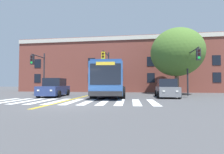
{
  "coord_description": "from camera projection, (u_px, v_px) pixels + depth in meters",
  "views": [
    {
      "loc": [
        4.09,
        -10.11,
        1.26
      ],
      "look_at": [
        1.55,
        6.97,
        1.93
      ],
      "focal_mm": 28.0,
      "sensor_mm": 36.0,
      "label": 1
    }
  ],
  "objects": [
    {
      "name": "car_grey_far_lane",
      "position": [
        167.0,
        89.0,
        16.25
      ],
      "size": [
        2.06,
        4.18,
        1.7
      ],
      "color": "slate",
      "rests_on": "ground"
    },
    {
      "name": "traffic_light_far_corner",
      "position": [
        39.0,
        67.0,
        19.99
      ],
      "size": [
        0.41,
        2.9,
        4.97
      ],
      "color": "#28282D",
      "rests_on": "ground"
    },
    {
      "name": "traffic_light_overhead",
      "position": [
        106.0,
        65.0,
        19.5
      ],
      "size": [
        0.34,
        3.44,
        5.03
      ],
      "color": "#28282D",
      "rests_on": "ground"
    },
    {
      "name": "street_tree_curbside_large",
      "position": [
        176.0,
        52.0,
        20.78
      ],
      "size": [
        8.46,
        8.58,
        7.88
      ],
      "color": "brown",
      "rests_on": "ground"
    },
    {
      "name": "lane_line_yellow_inner",
      "position": [
        102.0,
        92.0,
        26.38
      ],
      "size": [
        0.12,
        36.0,
        0.01
      ],
      "primitive_type": "cube",
      "color": "gold",
      "rests_on": "ground"
    },
    {
      "name": "lane_line_yellow_outer",
      "position": [
        103.0,
        92.0,
        26.35
      ],
      "size": [
        0.12,
        36.0,
        0.01
      ],
      "primitive_type": "cube",
      "color": "gold",
      "rests_on": "ground"
    },
    {
      "name": "car_red_behind_bus",
      "position": [
        119.0,
        86.0,
        28.36
      ],
      "size": [
        2.4,
        4.08,
        1.89
      ],
      "color": "#AD1E1E",
      "rests_on": "ground"
    },
    {
      "name": "traffic_light_near_corner",
      "position": [
        192.0,
        63.0,
        17.02
      ],
      "size": [
        0.35,
        3.95,
        4.75
      ],
      "color": "#28282D",
      "rests_on": "ground"
    },
    {
      "name": "city_bus",
      "position": [
        110.0,
        80.0,
        18.29
      ],
      "size": [
        3.63,
        11.39,
        3.12
      ],
      "color": "#2D5699",
      "rests_on": "ground"
    },
    {
      "name": "crosswalk",
      "position": [
        73.0,
        101.0,
        12.42
      ],
      "size": [
        11.91,
        4.83,
        0.01
      ],
      "color": "white",
      "rests_on": "ground"
    },
    {
      "name": "ground_plane",
      "position": [
        70.0,
        105.0,
        10.55
      ],
      "size": [
        120.0,
        120.0,
        0.0
      ],
      "primitive_type": "plane",
      "color": "#4C4C4F"
    },
    {
      "name": "building_facade",
      "position": [
        123.0,
        66.0,
        29.7
      ],
      "size": [
        33.47,
        7.33,
        8.54
      ],
      "color": "brown",
      "rests_on": "ground"
    },
    {
      "name": "car_navy_near_lane",
      "position": [
        55.0,
        88.0,
        17.52
      ],
      "size": [
        2.55,
        4.92,
        1.82
      ],
      "color": "navy",
      "rests_on": "ground"
    }
  ]
}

